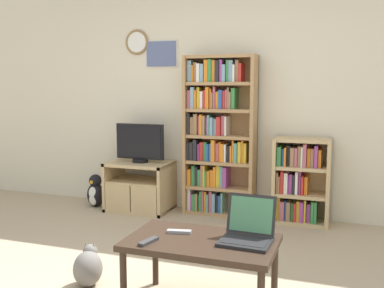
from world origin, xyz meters
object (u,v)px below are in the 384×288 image
at_px(remote_far_from_laptop, 148,241).
at_px(penguin_figurine, 95,192).
at_px(remote_near_laptop, 179,232).
at_px(tv_stand, 139,186).
at_px(bookshelf_tall, 216,135).
at_px(coffee_table, 201,247).
at_px(laptop, 248,230).
at_px(cat, 88,267).
at_px(bookshelf_short, 299,182).
at_px(television, 140,143).

relative_size(remote_far_from_laptop, penguin_figurine, 0.42).
bearing_deg(remote_near_laptop, tv_stand, -159.11).
bearing_deg(bookshelf_tall, coffee_table, -76.04).
bearing_deg(laptop, remote_near_laptop, -176.27).
xyz_separation_m(tv_stand, cat, (0.52, -1.91, -0.15)).
relative_size(bookshelf_short, penguin_figurine, 2.30).
xyz_separation_m(bookshelf_tall, cat, (-0.36, -2.07, -0.76)).
bearing_deg(remote_far_from_laptop, laptop, -143.15).
bearing_deg(cat, bookshelf_tall, 64.44).
xyz_separation_m(remote_far_from_laptop, penguin_figurine, (-1.68, 2.10, -0.30)).
height_order(tv_stand, bookshelf_short, bookshelf_short).
bearing_deg(bookshelf_tall, laptop, -68.43).
height_order(television, penguin_figurine, television).
bearing_deg(tv_stand, bookshelf_tall, 9.98).
xyz_separation_m(coffee_table, penguin_figurine, (-1.97, 1.93, -0.24)).
bearing_deg(tv_stand, television, 7.24).
xyz_separation_m(tv_stand, bookshelf_short, (1.79, 0.13, 0.16)).
distance_m(television, penguin_figurine, 0.84).
relative_size(remote_far_from_laptop, cat, 0.41).
bearing_deg(laptop, tv_stand, 134.28).
xyz_separation_m(television, coffee_table, (1.39, -1.98, -0.37)).
height_order(tv_stand, remote_near_laptop, tv_stand).
distance_m(bookshelf_tall, coffee_table, 2.25).
height_order(tv_stand, bookshelf_tall, bookshelf_tall).
distance_m(bookshelf_tall, remote_far_from_laptop, 2.35).
bearing_deg(cat, television, 89.03).
bearing_deg(remote_near_laptop, remote_far_from_laptop, -37.15).
xyz_separation_m(bookshelf_tall, remote_far_from_laptop, (0.24, -2.30, -0.42)).
relative_size(tv_stand, remote_near_laptop, 4.34).
distance_m(laptop, cat, 1.24).
relative_size(tv_stand, penguin_figurine, 1.83).
distance_m(remote_near_laptop, cat, 0.79).
height_order(bookshelf_tall, coffee_table, bookshelf_tall).
bearing_deg(laptop, television, 134.01).
height_order(tv_stand, remote_far_from_laptop, tv_stand).
bearing_deg(remote_near_laptop, penguin_figurine, -148.03).
distance_m(coffee_table, cat, 0.93).
xyz_separation_m(bookshelf_tall, penguin_figurine, (-1.44, -0.20, -0.72)).
bearing_deg(cat, bookshelf_short, 42.26).
height_order(bookshelf_short, penguin_figurine, bookshelf_short).
relative_size(coffee_table, laptop, 2.90).
relative_size(television, penguin_figurine, 1.46).
bearing_deg(bookshelf_short, bookshelf_tall, 178.43).
xyz_separation_m(coffee_table, laptop, (0.28, 0.08, 0.12)).
bearing_deg(coffee_table, laptop, 14.97).
bearing_deg(penguin_figurine, bookshelf_tall, 8.00).
bearing_deg(tv_stand, remote_far_from_laptop, -62.56).
xyz_separation_m(tv_stand, laptop, (1.69, -1.90, 0.25)).
relative_size(television, remote_near_laptop, 3.46).
bearing_deg(tv_stand, coffee_table, -54.60).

